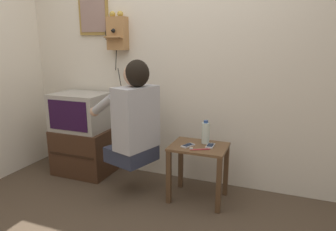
% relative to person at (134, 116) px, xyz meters
% --- Properties ---
extents(wall_back, '(6.80, 0.05, 2.55)m').
position_rel_person_xyz_m(wall_back, '(0.24, 0.52, 0.52)').
color(wall_back, silver).
rests_on(wall_back, ground_plane).
extents(side_table, '(0.49, 0.38, 0.51)m').
position_rel_person_xyz_m(side_table, '(0.57, 0.12, -0.37)').
color(side_table, brown).
rests_on(side_table, ground_plane).
extents(person, '(0.61, 0.54, 0.93)m').
position_rel_person_xyz_m(person, '(0.00, 0.00, 0.00)').
color(person, '#2D3347').
rests_on(person, ground_plane).
extents(tv_stand, '(0.60, 0.45, 0.49)m').
position_rel_person_xyz_m(tv_stand, '(-0.75, 0.24, -0.51)').
color(tv_stand, '#422819').
rests_on(tv_stand, ground_plane).
extents(television, '(0.56, 0.42, 0.39)m').
position_rel_person_xyz_m(television, '(-0.77, 0.24, -0.07)').
color(television, '#ADA89E').
rests_on(television, tv_stand).
extents(wall_phone_antique, '(0.24, 0.18, 0.75)m').
position_rel_person_xyz_m(wall_phone_antique, '(-0.40, 0.44, 0.74)').
color(wall_phone_antique, '#AD7A47').
extents(framed_picture, '(0.35, 0.03, 0.43)m').
position_rel_person_xyz_m(framed_picture, '(-0.70, 0.48, 0.93)').
color(framed_picture, olive).
extents(cell_phone_held, '(0.11, 0.14, 0.01)m').
position_rel_person_xyz_m(cell_phone_held, '(0.48, 0.07, -0.24)').
color(cell_phone_held, silver).
rests_on(cell_phone_held, side_table).
extents(cell_phone_spare, '(0.06, 0.12, 0.01)m').
position_rel_person_xyz_m(cell_phone_spare, '(0.67, 0.14, -0.24)').
color(cell_phone_spare, silver).
rests_on(cell_phone_spare, side_table).
extents(water_bottle, '(0.07, 0.07, 0.21)m').
position_rel_person_xyz_m(water_bottle, '(0.61, 0.20, -0.15)').
color(water_bottle, silver).
rests_on(water_bottle, side_table).
extents(toothbrush, '(0.16, 0.09, 0.02)m').
position_rel_person_xyz_m(toothbrush, '(0.59, 0.01, -0.24)').
color(toothbrush, '#D83F4C').
rests_on(toothbrush, side_table).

